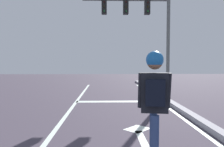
% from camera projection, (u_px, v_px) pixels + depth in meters
% --- Properties ---
extents(lane_line_center, '(0.12, 20.00, 0.01)m').
position_uv_depth(lane_line_center, '(58.00, 126.00, 5.59)').
color(lane_line_center, silver).
rests_on(lane_line_center, ground).
extents(lane_line_curbside, '(0.12, 20.00, 0.01)m').
position_uv_depth(lane_line_curbside, '(192.00, 125.00, 5.69)').
color(lane_line_curbside, silver).
rests_on(lane_line_curbside, ground).
extents(stop_bar, '(3.54, 0.40, 0.01)m').
position_uv_depth(stop_bar, '(120.00, 101.00, 9.02)').
color(stop_bar, silver).
rests_on(stop_bar, ground).
extents(lane_arrow_stem, '(0.16, 1.40, 0.01)m').
position_uv_depth(lane_arrow_stem, '(143.00, 142.00, 4.48)').
color(lane_arrow_stem, silver).
rests_on(lane_arrow_stem, ground).
extents(lane_arrow_head, '(0.71, 0.71, 0.01)m').
position_uv_depth(lane_arrow_head, '(137.00, 129.00, 5.33)').
color(lane_arrow_head, silver).
rests_on(lane_arrow_head, ground).
extents(curb_strip, '(0.24, 24.00, 0.14)m').
position_uv_depth(curb_strip, '(201.00, 122.00, 5.69)').
color(curb_strip, '#95919B').
rests_on(curb_strip, ground).
extents(skater, '(0.46, 0.62, 1.67)m').
position_uv_depth(skater, '(154.00, 94.00, 3.14)').
color(skater, navy).
rests_on(skater, skateboard).
extents(traffic_signal_mast, '(4.09, 0.34, 4.98)m').
position_uv_depth(traffic_signal_mast, '(143.00, 21.00, 10.37)').
color(traffic_signal_mast, slate).
rests_on(traffic_signal_mast, ground).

